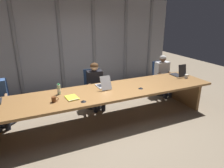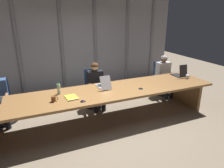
{
  "view_description": "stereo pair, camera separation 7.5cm",
  "coord_description": "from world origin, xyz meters",
  "px_view_note": "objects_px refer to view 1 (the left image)",
  "views": [
    {
      "loc": [
        -1.57,
        -3.75,
        2.31
      ],
      "look_at": [
        0.16,
        0.09,
        0.83
      ],
      "focal_mm": 32.16,
      "sensor_mm": 36.0,
      "label": 1
    },
    {
      "loc": [
        -1.5,
        -3.78,
        2.31
      ],
      "look_at": [
        0.16,
        0.09,
        0.83
      ],
      "focal_mm": 32.16,
      "sensor_mm": 36.0,
      "label": 2
    }
  ],
  "objects_px": {
    "laptop_center": "(178,74)",
    "office_chair_center": "(161,81)",
    "laptop_left_mid": "(103,85)",
    "water_bottle_primary": "(59,89)",
    "person_left_mid": "(96,83)",
    "coffee_mug_near": "(187,76)",
    "coffee_mug_far": "(54,99)",
    "person_center": "(163,73)",
    "conference_mic_middle": "(141,88)",
    "spiral_notepad": "(72,98)",
    "office_chair_left_mid": "(93,92)",
    "conference_mic_left_side": "(84,101)",
    "office_chair_left_end": "(1,107)"
  },
  "relations": [
    {
      "from": "person_center",
      "to": "conference_mic_middle",
      "type": "bearing_deg",
      "value": -54.18
    },
    {
      "from": "conference_mic_middle",
      "to": "spiral_notepad",
      "type": "xyz_separation_m",
      "value": [
        -1.53,
        0.1,
        -0.01
      ]
    },
    {
      "from": "coffee_mug_far",
      "to": "person_center",
      "type": "bearing_deg",
      "value": 15.71
    },
    {
      "from": "office_chair_left_mid",
      "to": "laptop_center",
      "type": "bearing_deg",
      "value": 80.48
    },
    {
      "from": "office_chair_left_mid",
      "to": "laptop_left_mid",
      "type": "bearing_deg",
      "value": 8.48
    },
    {
      "from": "office_chair_left_mid",
      "to": "person_center",
      "type": "bearing_deg",
      "value": 94.79
    },
    {
      "from": "office_chair_center",
      "to": "person_left_mid",
      "type": "height_order",
      "value": "person_left_mid"
    },
    {
      "from": "water_bottle_primary",
      "to": "coffee_mug_far",
      "type": "xyz_separation_m",
      "value": [
        -0.16,
        -0.35,
        -0.05
      ]
    },
    {
      "from": "laptop_center",
      "to": "water_bottle_primary",
      "type": "relative_size",
      "value": 1.76
    },
    {
      "from": "office_chair_left_end",
      "to": "water_bottle_primary",
      "type": "distance_m",
      "value": 1.47
    },
    {
      "from": "coffee_mug_near",
      "to": "conference_mic_left_side",
      "type": "bearing_deg",
      "value": -173.14
    },
    {
      "from": "person_center",
      "to": "conference_mic_left_side",
      "type": "bearing_deg",
      "value": -66.88
    },
    {
      "from": "coffee_mug_near",
      "to": "coffee_mug_far",
      "type": "bearing_deg",
      "value": -177.98
    },
    {
      "from": "person_center",
      "to": "office_chair_left_end",
      "type": "bearing_deg",
      "value": -91.44
    },
    {
      "from": "person_center",
      "to": "spiral_notepad",
      "type": "height_order",
      "value": "person_center"
    },
    {
      "from": "conference_mic_left_side",
      "to": "coffee_mug_far",
      "type": "bearing_deg",
      "value": 155.95
    },
    {
      "from": "person_center",
      "to": "spiral_notepad",
      "type": "distance_m",
      "value": 3.07
    },
    {
      "from": "laptop_center",
      "to": "coffee_mug_far",
      "type": "relative_size",
      "value": 3.04
    },
    {
      "from": "coffee_mug_near",
      "to": "conference_mic_middle",
      "type": "relative_size",
      "value": 1.21
    },
    {
      "from": "laptop_center",
      "to": "conference_mic_left_side",
      "type": "relative_size",
      "value": 3.7
    },
    {
      "from": "laptop_center",
      "to": "office_chair_center",
      "type": "distance_m",
      "value": 0.85
    },
    {
      "from": "person_center",
      "to": "water_bottle_primary",
      "type": "height_order",
      "value": "person_center"
    },
    {
      "from": "office_chair_left_mid",
      "to": "office_chair_left_end",
      "type": "bearing_deg",
      "value": -81.09
    },
    {
      "from": "spiral_notepad",
      "to": "coffee_mug_far",
      "type": "bearing_deg",
      "value": 179.79
    },
    {
      "from": "office_chair_center",
      "to": "laptop_left_mid",
      "type": "bearing_deg",
      "value": -68.16
    },
    {
      "from": "laptop_left_mid",
      "to": "spiral_notepad",
      "type": "bearing_deg",
      "value": 110.93
    },
    {
      "from": "office_chair_left_end",
      "to": "conference_mic_middle",
      "type": "height_order",
      "value": "office_chair_left_end"
    },
    {
      "from": "office_chair_left_mid",
      "to": "water_bottle_primary",
      "type": "height_order",
      "value": "water_bottle_primary"
    },
    {
      "from": "laptop_center",
      "to": "office_chair_left_end",
      "type": "distance_m",
      "value": 4.42
    },
    {
      "from": "office_chair_center",
      "to": "conference_mic_middle",
      "type": "height_order",
      "value": "office_chair_center"
    },
    {
      "from": "person_left_mid",
      "to": "coffee_mug_near",
      "type": "xyz_separation_m",
      "value": [
        2.22,
        -0.8,
        0.11
      ]
    },
    {
      "from": "office_chair_left_end",
      "to": "person_left_mid",
      "type": "distance_m",
      "value": 2.22
    },
    {
      "from": "laptop_center",
      "to": "water_bottle_primary",
      "type": "bearing_deg",
      "value": 90.79
    },
    {
      "from": "laptop_left_mid",
      "to": "coffee_mug_far",
      "type": "relative_size",
      "value": 3.54
    },
    {
      "from": "person_center",
      "to": "coffee_mug_near",
      "type": "distance_m",
      "value": 0.82
    },
    {
      "from": "laptop_left_mid",
      "to": "coffee_mug_far",
      "type": "distance_m",
      "value": 1.2
    },
    {
      "from": "office_chair_left_mid",
      "to": "person_left_mid",
      "type": "relative_size",
      "value": 0.81
    },
    {
      "from": "office_chair_center",
      "to": "coffee_mug_near",
      "type": "bearing_deg",
      "value": 6.08
    },
    {
      "from": "water_bottle_primary",
      "to": "person_center",
      "type": "bearing_deg",
      "value": 10.39
    },
    {
      "from": "laptop_left_mid",
      "to": "water_bottle_primary",
      "type": "xyz_separation_m",
      "value": [
        -0.99,
        -0.0,
        0.05
      ]
    },
    {
      "from": "laptop_left_mid",
      "to": "person_left_mid",
      "type": "relative_size",
      "value": 0.41
    },
    {
      "from": "person_center",
      "to": "conference_mic_left_side",
      "type": "distance_m",
      "value": 3.0
    },
    {
      "from": "person_left_mid",
      "to": "water_bottle_primary",
      "type": "distance_m",
      "value": 1.17
    },
    {
      "from": "person_left_mid",
      "to": "person_center",
      "type": "xyz_separation_m",
      "value": [
        2.12,
        0.0,
        0.0
      ]
    },
    {
      "from": "laptop_center",
      "to": "office_chair_left_end",
      "type": "xyz_separation_m",
      "value": [
        -4.34,
        0.72,
        -0.44
      ]
    },
    {
      "from": "coffee_mug_far",
      "to": "conference_mic_left_side",
      "type": "height_order",
      "value": "coffee_mug_far"
    },
    {
      "from": "water_bottle_primary",
      "to": "laptop_center",
      "type": "bearing_deg",
      "value": 0.07
    },
    {
      "from": "office_chair_left_end",
      "to": "conference_mic_middle",
      "type": "relative_size",
      "value": 8.55
    },
    {
      "from": "laptop_left_mid",
      "to": "coffee_mug_far",
      "type": "xyz_separation_m",
      "value": [
        -1.14,
        -0.35,
        -0.01
      ]
    },
    {
      "from": "office_chair_left_end",
      "to": "conference_mic_middle",
      "type": "distance_m",
      "value": 3.15
    }
  ]
}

